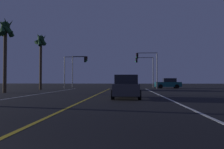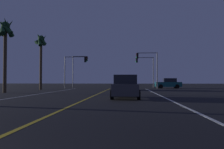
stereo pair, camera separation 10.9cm
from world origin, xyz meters
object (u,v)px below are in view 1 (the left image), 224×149
at_px(traffic_light_near_left, 75,64).
at_px(car_lead_same_lane, 126,87).
at_px(car_ahead_far, 125,84).
at_px(palm_tree_left_mid, 5,33).
at_px(car_crossing_side, 168,83).
at_px(traffic_light_far_left, 79,64).
at_px(traffic_light_far_right, 145,65).
at_px(palm_tree_left_far, 41,44).
at_px(traffic_light_near_right, 147,62).

bearing_deg(traffic_light_near_left, car_lead_same_lane, -67.26).
relative_size(car_ahead_far, palm_tree_left_mid, 0.54).
height_order(car_crossing_side, traffic_light_far_left, traffic_light_far_left).
relative_size(car_crossing_side, car_ahead_far, 1.00).
relative_size(traffic_light_far_right, palm_tree_left_far, 0.68).
bearing_deg(car_lead_same_lane, palm_tree_left_far, 39.28).
xyz_separation_m(traffic_light_far_right, palm_tree_left_mid, (-16.19, -19.31, 2.19)).
xyz_separation_m(car_crossing_side, traffic_light_near_left, (-15.52, -2.12, 3.14)).
distance_m(traffic_light_far_right, palm_tree_left_mid, 25.30).
xyz_separation_m(traffic_light_far_right, traffic_light_far_left, (-12.29, -0.00, 0.19)).
height_order(car_crossing_side, palm_tree_left_mid, palm_tree_left_mid).
bearing_deg(car_lead_same_lane, car_ahead_far, 1.02).
height_order(car_lead_same_lane, palm_tree_left_far, palm_tree_left_far).
relative_size(traffic_light_near_left, traffic_light_far_left, 0.89).
relative_size(traffic_light_near_left, palm_tree_left_mid, 0.66).
bearing_deg(car_lead_same_lane, palm_tree_left_mid, 63.34).
distance_m(car_lead_same_lane, traffic_light_near_left, 22.21).
xyz_separation_m(car_ahead_far, traffic_light_near_left, (-8.24, 5.88, 3.14)).
relative_size(car_crossing_side, traffic_light_near_left, 0.81).
xyz_separation_m(car_ahead_far, car_lead_same_lane, (0.26, -14.39, 0.00)).
bearing_deg(car_ahead_far, palm_tree_left_far, 86.71).
bearing_deg(palm_tree_left_far, car_lead_same_lane, -50.72).
height_order(car_crossing_side, traffic_light_near_right, traffic_light_near_right).
xyz_separation_m(car_ahead_far, traffic_light_far_left, (-8.72, 11.38, 3.56)).
bearing_deg(traffic_light_near_left, traffic_light_near_right, 0.00).
height_order(traffic_light_far_right, palm_tree_left_mid, palm_tree_left_mid).
bearing_deg(palm_tree_left_far, traffic_light_far_left, 72.53).
distance_m(car_lead_same_lane, traffic_light_far_left, 27.52).
distance_m(car_ahead_far, traffic_light_far_right, 12.39).
relative_size(traffic_light_near_right, palm_tree_left_mid, 0.73).
relative_size(traffic_light_near_right, traffic_light_far_left, 0.98).
relative_size(traffic_light_near_right, traffic_light_far_right, 1.04).
xyz_separation_m(car_crossing_side, car_lead_same_lane, (-7.02, -22.40, 0.00)).
bearing_deg(traffic_light_far_right, palm_tree_left_mid, 50.01).
height_order(car_ahead_far, traffic_light_far_right, traffic_light_far_right).
xyz_separation_m(car_crossing_side, palm_tree_left_mid, (-19.90, -15.93, 5.55)).
distance_m(traffic_light_near_right, traffic_light_far_left, 13.44).
relative_size(car_lead_same_lane, palm_tree_left_far, 0.52).
xyz_separation_m(traffic_light_far_right, palm_tree_left_far, (-15.66, -10.69, 2.32)).
bearing_deg(palm_tree_left_mid, traffic_light_near_right, 40.51).
distance_m(traffic_light_near_right, palm_tree_left_mid, 21.35).
relative_size(traffic_light_near_left, traffic_light_far_right, 0.94).
bearing_deg(car_lead_same_lane, traffic_light_near_left, 22.74).
xyz_separation_m(car_crossing_side, palm_tree_left_far, (-19.36, -7.31, 5.68)).
bearing_deg(palm_tree_left_far, car_crossing_side, 20.68).
relative_size(car_lead_same_lane, traffic_light_near_right, 0.74).
distance_m(traffic_light_near_left, traffic_light_far_left, 5.54).
bearing_deg(palm_tree_left_far, traffic_light_near_right, 18.37).
bearing_deg(car_ahead_far, traffic_light_far_right, -17.42).
height_order(car_crossing_side, palm_tree_left_far, palm_tree_left_far).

